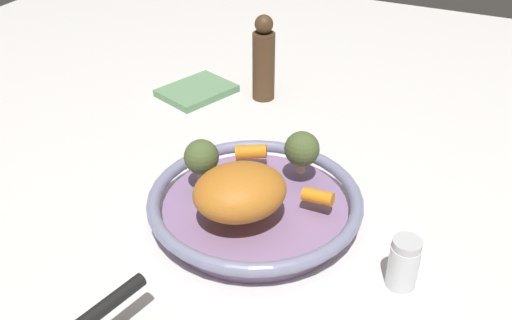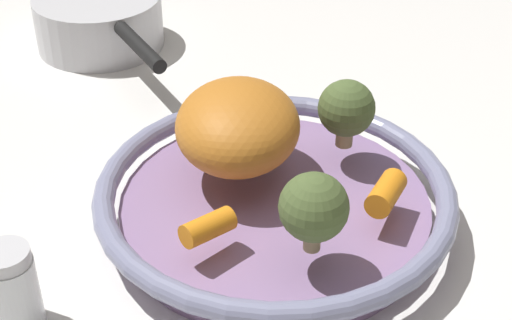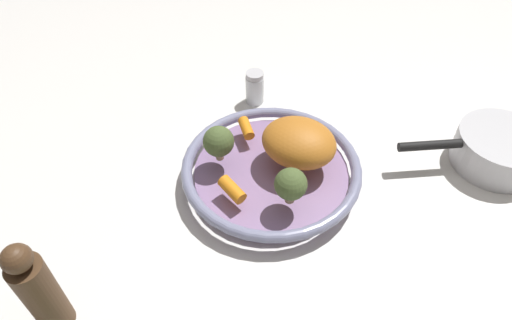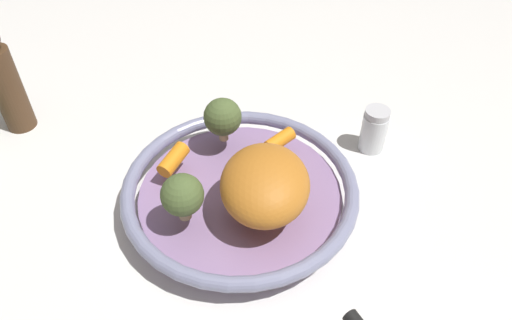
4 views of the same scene
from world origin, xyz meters
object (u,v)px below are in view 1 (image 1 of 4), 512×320
at_px(roast_chicken_piece, 242,192).
at_px(baby_carrot_near_rim, 318,197).
at_px(pepper_mill, 264,61).
at_px(dish_towel, 197,91).
at_px(salt_shaker, 404,263).
at_px(baby_carrot_right, 251,152).
at_px(broccoli_floret_small, 202,156).
at_px(broccoli_floret_large, 302,149).
at_px(serving_bowl, 255,205).

xyz_separation_m(roast_chicken_piece, baby_carrot_near_rim, (-0.06, 0.08, -0.02)).
distance_m(pepper_mill, dish_towel, 0.15).
bearing_deg(salt_shaker, baby_carrot_right, -114.66).
relative_size(baby_carrot_right, salt_shaker, 0.67).
height_order(baby_carrot_right, broccoli_floret_small, broccoli_floret_small).
relative_size(broccoli_floret_small, dish_towel, 0.45).
height_order(baby_carrot_right, dish_towel, baby_carrot_right).
distance_m(roast_chicken_piece, baby_carrot_near_rim, 0.11).
xyz_separation_m(broccoli_floret_small, broccoli_floret_large, (-0.08, 0.12, 0.00)).
height_order(broccoli_floret_large, dish_towel, broccoli_floret_large).
bearing_deg(broccoli_floret_large, baby_carrot_near_rim, 38.42).
height_order(serving_bowl, broccoli_floret_small, broccoli_floret_small).
bearing_deg(broccoli_floret_large, salt_shaker, 56.63).
height_order(baby_carrot_near_rim, dish_towel, baby_carrot_near_rim).
bearing_deg(baby_carrot_near_rim, pepper_mill, -144.97).
xyz_separation_m(roast_chicken_piece, baby_carrot_right, (-0.13, -0.05, -0.02)).
bearing_deg(pepper_mill, salt_shaker, 43.06).
xyz_separation_m(baby_carrot_near_rim, dish_towel, (-0.29, -0.36, -0.05)).
distance_m(roast_chicken_piece, baby_carrot_right, 0.14).
bearing_deg(roast_chicken_piece, broccoli_floret_small, -119.58).
relative_size(broccoli_floret_large, salt_shaker, 0.92).
distance_m(baby_carrot_near_rim, dish_towel, 0.47).
xyz_separation_m(roast_chicken_piece, salt_shaker, (-0.01, 0.22, -0.04)).
relative_size(roast_chicken_piece, dish_towel, 0.90).
relative_size(roast_chicken_piece, broccoli_floret_small, 2.00).
bearing_deg(dish_towel, roast_chicken_piece, 38.16).
bearing_deg(salt_shaker, pepper_mill, -136.94).
distance_m(baby_carrot_right, broccoli_floret_small, 0.09).
distance_m(baby_carrot_near_rim, salt_shaker, 0.15).
height_order(roast_chicken_piece, dish_towel, roast_chicken_piece).
relative_size(baby_carrot_right, broccoli_floret_large, 0.73).
xyz_separation_m(serving_bowl, baby_carrot_near_rim, (-0.02, 0.09, 0.03)).
bearing_deg(pepper_mill, dish_towel, -71.75).
xyz_separation_m(broccoli_floret_small, pepper_mill, (-0.35, -0.07, -0.00)).
relative_size(serving_bowl, pepper_mill, 1.79).
distance_m(broccoli_floret_large, pepper_mill, 0.33).
xyz_separation_m(serving_bowl, broccoli_floret_large, (-0.08, 0.04, 0.06)).
relative_size(roast_chicken_piece, pepper_mill, 0.74).
xyz_separation_m(baby_carrot_near_rim, broccoli_floret_small, (0.01, -0.17, 0.03)).
xyz_separation_m(pepper_mill, dish_towel, (0.04, -0.13, -0.07)).
relative_size(roast_chicken_piece, baby_carrot_near_rim, 2.96).
height_order(baby_carrot_right, pepper_mill, pepper_mill).
distance_m(roast_chicken_piece, dish_towel, 0.46).
bearing_deg(salt_shaker, serving_bowl, -100.53).
bearing_deg(pepper_mill, baby_carrot_right, 21.01).
bearing_deg(broccoli_floret_large, dish_towel, -126.37).
height_order(broccoli_floret_small, salt_shaker, broccoli_floret_small).
bearing_deg(dish_towel, broccoli_floret_large, 53.63).
bearing_deg(baby_carrot_near_rim, salt_shaker, 66.32).
height_order(baby_carrot_near_rim, broccoli_floret_small, broccoli_floret_small).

